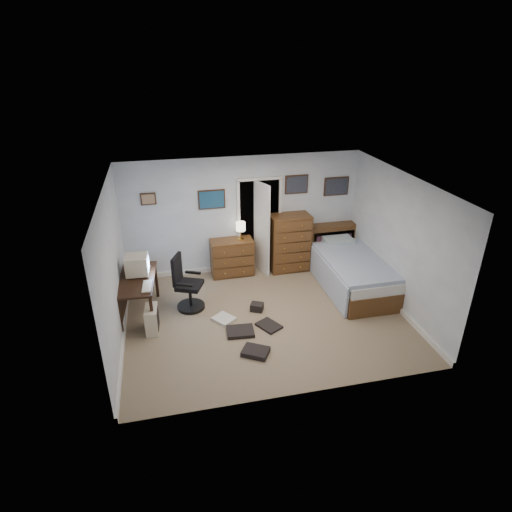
{
  "coord_description": "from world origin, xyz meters",
  "views": [
    {
      "loc": [
        -1.61,
        -6.36,
        4.39
      ],
      "look_at": [
        -0.1,
        0.3,
        1.1
      ],
      "focal_mm": 30.0,
      "sensor_mm": 36.0,
      "label": 1
    }
  ],
  "objects_px": {
    "computer_desk": "(133,287)",
    "bed": "(352,272)",
    "tall_dresser": "(289,243)",
    "low_dresser": "(232,257)",
    "office_chair": "(187,288)"
  },
  "relations": [
    {
      "from": "tall_dresser",
      "to": "bed",
      "type": "bearing_deg",
      "value": -48.98
    },
    {
      "from": "office_chair",
      "to": "low_dresser",
      "type": "xyz_separation_m",
      "value": [
        1.05,
        1.15,
        -0.02
      ]
    },
    {
      "from": "computer_desk",
      "to": "tall_dresser",
      "type": "height_order",
      "value": "tall_dresser"
    },
    {
      "from": "bed",
      "to": "low_dresser",
      "type": "bearing_deg",
      "value": 154.04
    },
    {
      "from": "office_chair",
      "to": "low_dresser",
      "type": "height_order",
      "value": "office_chair"
    },
    {
      "from": "low_dresser",
      "to": "computer_desk",
      "type": "bearing_deg",
      "value": -150.26
    },
    {
      "from": "tall_dresser",
      "to": "bed",
      "type": "height_order",
      "value": "tall_dresser"
    },
    {
      "from": "office_chair",
      "to": "tall_dresser",
      "type": "relative_size",
      "value": 0.85
    },
    {
      "from": "office_chair",
      "to": "bed",
      "type": "height_order",
      "value": "office_chair"
    },
    {
      "from": "computer_desk",
      "to": "bed",
      "type": "relative_size",
      "value": 0.61
    },
    {
      "from": "low_dresser",
      "to": "tall_dresser",
      "type": "distance_m",
      "value": 1.28
    },
    {
      "from": "office_chair",
      "to": "tall_dresser",
      "type": "distance_m",
      "value": 2.58
    },
    {
      "from": "low_dresser",
      "to": "tall_dresser",
      "type": "xyz_separation_m",
      "value": [
        1.26,
        -0.02,
        0.23
      ]
    },
    {
      "from": "bed",
      "to": "computer_desk",
      "type": "bearing_deg",
      "value": -178.73
    },
    {
      "from": "office_chair",
      "to": "bed",
      "type": "distance_m",
      "value": 3.33
    }
  ]
}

